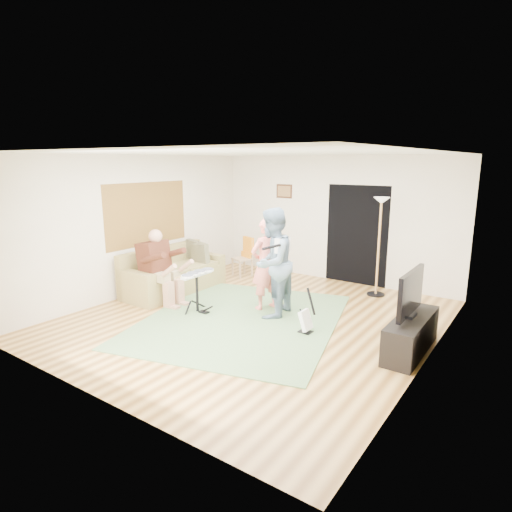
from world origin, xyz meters
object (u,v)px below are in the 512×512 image
(drum_kit, at_px, (197,294))
(tv_cabinet, at_px, (411,335))
(torchiere_lamp, at_px, (380,229))
(singer, at_px, (266,264))
(guitar_spare, at_px, (306,320))
(dining_chair, at_px, (243,262))
(guitarist, at_px, (272,263))
(sofa, at_px, (172,277))
(television, at_px, (411,292))

(drum_kit, bearing_deg, tv_cabinet, 8.03)
(torchiere_lamp, bearing_deg, tv_cabinet, -60.23)
(singer, bearing_deg, guitar_spare, 83.40)
(torchiere_lamp, relative_size, dining_chair, 2.16)
(guitarist, relative_size, dining_chair, 2.08)
(sofa, xyz_separation_m, drum_kit, (1.30, -0.65, 0.03))
(torchiere_lamp, xyz_separation_m, dining_chair, (-3.02, -0.31, -1.00))
(dining_chair, bearing_deg, television, -3.55)
(drum_kit, height_order, guitar_spare, drum_kit)
(tv_cabinet, bearing_deg, dining_chair, 155.86)
(drum_kit, height_order, guitarist, guitarist)
(sofa, distance_m, dining_chair, 1.84)
(guitarist, relative_size, guitar_spare, 2.52)
(guitarist, xyz_separation_m, guitar_spare, (0.85, -0.34, -0.71))
(guitarist, bearing_deg, tv_cabinet, 80.77)
(drum_kit, xyz_separation_m, dining_chair, (-0.80, 2.42, -0.01))
(torchiere_lamp, bearing_deg, drum_kit, -129.18)
(guitarist, height_order, guitar_spare, guitarist)
(television, bearing_deg, guitarist, 177.63)
(sofa, height_order, drum_kit, sofa)
(drum_kit, xyz_separation_m, singer, (0.88, 0.82, 0.49))
(torchiere_lamp, bearing_deg, sofa, -149.45)
(torchiere_lamp, bearing_deg, television, -61.21)
(guitarist, height_order, torchiere_lamp, torchiere_lamp)
(drum_kit, bearing_deg, torchiere_lamp, 50.82)
(guitar_spare, xyz_separation_m, torchiere_lamp, (0.22, 2.48, 1.11))
(drum_kit, height_order, television, television)
(tv_cabinet, bearing_deg, drum_kit, -171.97)
(torchiere_lamp, bearing_deg, dining_chair, -174.20)
(drum_kit, distance_m, guitar_spare, 2.03)
(tv_cabinet, bearing_deg, singer, 172.89)
(guitarist, bearing_deg, drum_kit, -70.03)
(guitar_spare, xyz_separation_m, television, (1.44, 0.25, 0.64))
(dining_chair, bearing_deg, guitar_spare, -16.94)
(sofa, bearing_deg, torchiere_lamp, 30.55)
(guitarist, bearing_deg, guitar_spare, 61.02)
(singer, xyz_separation_m, torchiere_lamp, (1.34, 1.91, 0.50))
(sofa, height_order, television, television)
(singer, bearing_deg, guitarist, 70.84)
(sofa, bearing_deg, guitar_spare, -6.99)
(drum_kit, bearing_deg, sofa, 153.37)
(sofa, bearing_deg, tv_cabinet, -1.87)
(sofa, relative_size, torchiere_lamp, 1.13)
(tv_cabinet, bearing_deg, sofa, 178.13)
(sofa, height_order, singer, singer)
(singer, bearing_deg, sofa, -65.08)
(drum_kit, relative_size, singer, 0.46)
(drum_kit, relative_size, dining_chair, 0.84)
(guitarist, xyz_separation_m, dining_chair, (-1.96, 1.83, -0.61))
(drum_kit, xyz_separation_m, torchiere_lamp, (2.22, 2.73, 0.99))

